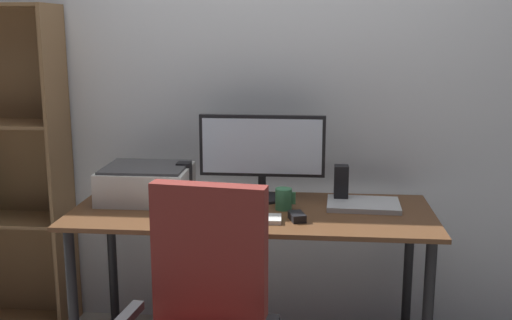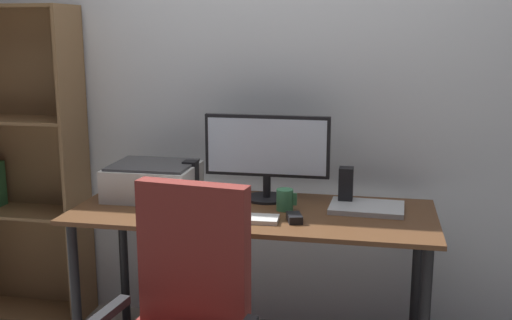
{
  "view_description": "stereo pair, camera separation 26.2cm",
  "coord_description": "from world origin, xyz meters",
  "px_view_note": "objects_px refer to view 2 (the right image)",
  "views": [
    {
      "loc": [
        0.26,
        -2.6,
        1.52
      ],
      "look_at": [
        0.02,
        -0.04,
        0.97
      ],
      "focal_mm": 43.41,
      "sensor_mm": 36.0,
      "label": 1
    },
    {
      "loc": [
        0.52,
        -2.56,
        1.52
      ],
      "look_at": [
        0.02,
        -0.04,
        0.97
      ],
      "focal_mm": 43.41,
      "sensor_mm": 36.0,
      "label": 2
    }
  ],
  "objects_px": {
    "coffee_mug": "(285,200)",
    "laptop": "(367,208)",
    "monitor": "(267,151)",
    "speaker_right": "(346,186)",
    "mouse": "(294,218)",
    "speaker_left": "(191,179)",
    "desk": "(253,229)",
    "keyboard": "(244,218)",
    "bookshelf": "(22,167)",
    "printer": "(153,180)"
  },
  "relations": [
    {
      "from": "mouse",
      "to": "speaker_right",
      "type": "bearing_deg",
      "value": 40.59
    },
    {
      "from": "desk",
      "to": "monitor",
      "type": "relative_size",
      "value": 2.74
    },
    {
      "from": "mouse",
      "to": "laptop",
      "type": "height_order",
      "value": "mouse"
    },
    {
      "from": "printer",
      "to": "bookshelf",
      "type": "height_order",
      "value": "bookshelf"
    },
    {
      "from": "keyboard",
      "to": "speaker_right",
      "type": "height_order",
      "value": "speaker_right"
    },
    {
      "from": "speaker_right",
      "to": "bookshelf",
      "type": "xyz_separation_m",
      "value": [
        -1.7,
        0.15,
        -0.02
      ]
    },
    {
      "from": "monitor",
      "to": "mouse",
      "type": "xyz_separation_m",
      "value": [
        0.17,
        -0.31,
        -0.21
      ]
    },
    {
      "from": "monitor",
      "to": "speaker_right",
      "type": "height_order",
      "value": "monitor"
    },
    {
      "from": "mouse",
      "to": "bookshelf",
      "type": "xyz_separation_m",
      "value": [
        -1.51,
        0.45,
        0.05
      ]
    },
    {
      "from": "laptop",
      "to": "bookshelf",
      "type": "height_order",
      "value": "bookshelf"
    },
    {
      "from": "desk",
      "to": "printer",
      "type": "height_order",
      "value": "printer"
    },
    {
      "from": "speaker_left",
      "to": "printer",
      "type": "bearing_deg",
      "value": -163.51
    },
    {
      "from": "bookshelf",
      "to": "mouse",
      "type": "bearing_deg",
      "value": -16.65
    },
    {
      "from": "coffee_mug",
      "to": "desk",
      "type": "bearing_deg",
      "value": -170.5
    },
    {
      "from": "desk",
      "to": "printer",
      "type": "xyz_separation_m",
      "value": [
        -0.5,
        0.12,
        0.17
      ]
    },
    {
      "from": "laptop",
      "to": "speaker_left",
      "type": "relative_size",
      "value": 1.88
    },
    {
      "from": "keyboard",
      "to": "speaker_left",
      "type": "height_order",
      "value": "speaker_left"
    },
    {
      "from": "speaker_left",
      "to": "bookshelf",
      "type": "bearing_deg",
      "value": 171.37
    },
    {
      "from": "desk",
      "to": "monitor",
      "type": "height_order",
      "value": "monitor"
    },
    {
      "from": "speaker_right",
      "to": "printer",
      "type": "height_order",
      "value": "speaker_right"
    },
    {
      "from": "speaker_left",
      "to": "printer",
      "type": "height_order",
      "value": "speaker_left"
    },
    {
      "from": "coffee_mug",
      "to": "speaker_left",
      "type": "distance_m",
      "value": 0.5
    },
    {
      "from": "keyboard",
      "to": "mouse",
      "type": "relative_size",
      "value": 3.02
    },
    {
      "from": "keyboard",
      "to": "mouse",
      "type": "bearing_deg",
      "value": 4.36
    },
    {
      "from": "keyboard",
      "to": "speaker_left",
      "type": "bearing_deg",
      "value": 132.22
    },
    {
      "from": "laptop",
      "to": "speaker_right",
      "type": "relative_size",
      "value": 1.88
    },
    {
      "from": "printer",
      "to": "laptop",
      "type": "bearing_deg",
      "value": -1.55
    },
    {
      "from": "desk",
      "to": "laptop",
      "type": "distance_m",
      "value": 0.51
    },
    {
      "from": "coffee_mug",
      "to": "speaker_left",
      "type": "height_order",
      "value": "speaker_left"
    },
    {
      "from": "laptop",
      "to": "printer",
      "type": "height_order",
      "value": "printer"
    },
    {
      "from": "speaker_right",
      "to": "bookshelf",
      "type": "distance_m",
      "value": 1.71
    },
    {
      "from": "keyboard",
      "to": "printer",
      "type": "height_order",
      "value": "printer"
    },
    {
      "from": "mouse",
      "to": "bookshelf",
      "type": "relative_size",
      "value": 0.06
    },
    {
      "from": "mouse",
      "to": "speaker_right",
      "type": "height_order",
      "value": "speaker_right"
    },
    {
      "from": "desk",
      "to": "keyboard",
      "type": "xyz_separation_m",
      "value": [
        -0.01,
        -0.16,
        0.1
      ]
    },
    {
      "from": "keyboard",
      "to": "speaker_left",
      "type": "distance_m",
      "value": 0.47
    },
    {
      "from": "keyboard",
      "to": "bookshelf",
      "type": "xyz_separation_m",
      "value": [
        -1.3,
        0.48,
        0.06
      ]
    },
    {
      "from": "desk",
      "to": "speaker_right",
      "type": "xyz_separation_m",
      "value": [
        0.4,
        0.17,
        0.17
      ]
    },
    {
      "from": "desk",
      "to": "keyboard",
      "type": "bearing_deg",
      "value": -92.48
    },
    {
      "from": "speaker_left",
      "to": "bookshelf",
      "type": "distance_m",
      "value": 0.98
    },
    {
      "from": "desk",
      "to": "speaker_right",
      "type": "relative_size",
      "value": 9.31
    },
    {
      "from": "desk",
      "to": "printer",
      "type": "relative_size",
      "value": 3.96
    },
    {
      "from": "monitor",
      "to": "keyboard",
      "type": "bearing_deg",
      "value": -96.28
    },
    {
      "from": "monitor",
      "to": "coffee_mug",
      "type": "bearing_deg",
      "value": -54.92
    },
    {
      "from": "keyboard",
      "to": "laptop",
      "type": "relative_size",
      "value": 0.91
    },
    {
      "from": "printer",
      "to": "keyboard",
      "type": "bearing_deg",
      "value": -29.37
    },
    {
      "from": "bookshelf",
      "to": "coffee_mug",
      "type": "bearing_deg",
      "value": -11.54
    },
    {
      "from": "coffee_mug",
      "to": "laptop",
      "type": "distance_m",
      "value": 0.36
    },
    {
      "from": "monitor",
      "to": "speaker_right",
      "type": "relative_size",
      "value": 3.4
    },
    {
      "from": "keyboard",
      "to": "speaker_right",
      "type": "distance_m",
      "value": 0.53
    }
  ]
}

